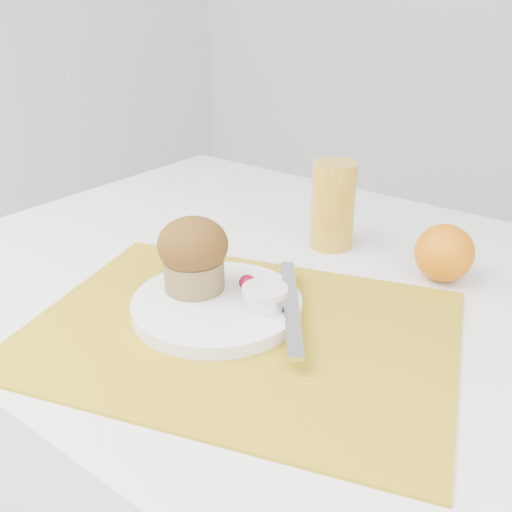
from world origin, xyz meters
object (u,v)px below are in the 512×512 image
Objects in this scene: juice_glass at (333,205)px; muffin at (193,254)px; table at (317,491)px; orange at (444,253)px; plate at (217,305)px.

muffin is (-0.05, -0.26, 0.00)m from juice_glass.
table is 14.93× the size of orange.
orange is 0.34m from muffin.
muffin is (-0.04, 0.01, 0.06)m from plate.
plate is 0.07m from muffin.
plate is 2.63× the size of orange.
juice_glass reaches higher than muffin.
juice_glass reaches higher than orange.
plate is 2.22× the size of muffin.
juice_glass is (0.01, 0.27, 0.05)m from plate.
juice_glass reaches higher than plate.
muffin is at bearing -132.18° from table.
juice_glass is 1.41× the size of muffin.
muffin reaches higher than plate.
plate reaches higher than table.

